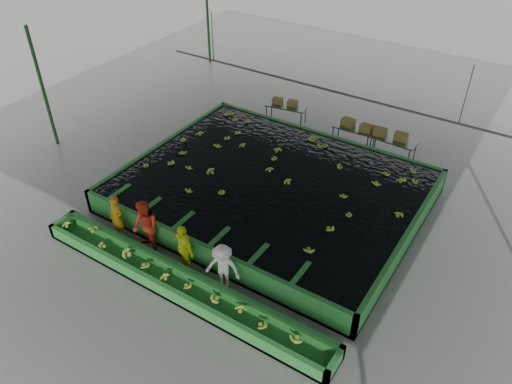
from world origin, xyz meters
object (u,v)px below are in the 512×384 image
Objects in this scene: box_stack_left at (285,104)px; worker_d at (223,268)px; worker_b at (146,227)px; packing_table_mid at (354,137)px; flotation_tank at (271,190)px; packing_table_right at (391,148)px; worker_c at (184,248)px; box_stack_right at (390,137)px; packing_table_left at (286,114)px; sorting_trough at (179,284)px; worker_a at (117,217)px; box_stack_mid at (357,129)px.

worker_d is at bearing -69.57° from box_stack_left.
worker_b is 1.01× the size of packing_table_mid.
flotation_tank is 5.66m from packing_table_right.
worker_c reaches higher than packing_table_right.
box_stack_right is (5.02, -0.35, 0.06)m from box_stack_left.
packing_table_mid reaches higher than packing_table_left.
sorting_trough is 6.57× the size of worker_a.
worker_a reaches higher than packing_table_mid.
worker_b is at bearing -114.73° from box_stack_right.
worker_a is at bearing -157.04° from worker_b.
box_stack_right is at bearing 65.55° from worker_d.
worker_d reaches higher than box_stack_right.
box_stack_left reaches higher than flotation_tank.
worker_b is at bearing -107.07° from box_stack_mid.
flotation_tank is at bearing -64.93° from packing_table_left.
box_stack_left is at bearing 115.73° from flotation_tank.
box_stack_right is (1.40, 9.37, 0.10)m from worker_d.
packing_table_right is at bearing -3.45° from packing_table_left.
worker_d reaches higher than sorting_trough.
worker_a is 10.30m from box_stack_mid.
worker_a is 2.77m from worker_c.
packing_table_mid is at bearing -4.52° from box_stack_left.
packing_table_right is (2.93, 9.37, -0.39)m from worker_c.
worker_b reaches higher than worker_d.
box_stack_mid is at bearing 95.89° from worker_b.
packing_table_mid is 1.58m from box_stack_right.
worker_a reaches higher than box_stack_mid.
worker_b is 1.03× the size of packing_table_left.
packing_table_right is at bearing 76.09° from sorting_trough.
worker_c reaches higher than box_stack_left.
box_stack_right is at bearing 88.23° from worker_b.
worker_a is 1.33× the size of box_stack_left.
flotation_tank is 5.44× the size of packing_table_mid.
worker_a is 0.92× the size of worker_c.
worker_b is 0.96× the size of packing_table_right.
worker_d is 1.14× the size of box_stack_mid.
box_stack_left reaches higher than sorting_trough.
packing_table_left is 3.53m from box_stack_mid.
worker_b is 1.12× the size of worker_c.
box_stack_right is (1.51, -0.07, 0.47)m from packing_table_mid.
box_stack_right reaches higher than packing_table_mid.
box_stack_left is (-5.13, 0.35, 0.38)m from packing_table_right.
flotation_tank is 4.34m from worker_c.
worker_c is 1.45× the size of box_stack_left.
worker_b is 9.85m from box_stack_mid.
box_stack_mid is at bearing -4.81° from box_stack_left.
packing_table_left is at bearing 103.49° from sorting_trough.
sorting_trough is 10.47m from packing_table_right.
packing_table_mid is (2.81, 9.44, -0.51)m from worker_b.
flotation_tank is 5.36× the size of worker_b.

